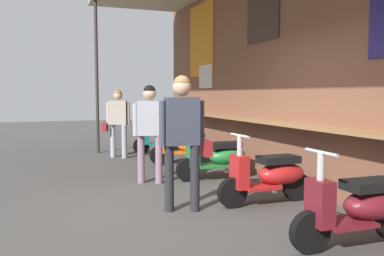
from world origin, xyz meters
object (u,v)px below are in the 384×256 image
(shopper_browsing, at_px, (151,124))
(shopper_passing, at_px, (117,117))
(scooter_maroon, at_px, (361,207))
(scooter_green, at_px, (219,157))
(scooter_teal, at_px, (164,138))
(shopper_with_handbag, at_px, (183,129))
(scooter_orange, at_px, (186,146))
(scooter_red, at_px, (271,175))

(shopper_browsing, distance_m, shopper_passing, 2.95)
(scooter_maroon, bearing_deg, scooter_green, -88.60)
(scooter_teal, bearing_deg, shopper_with_handbag, 76.17)
(scooter_green, xyz_separation_m, shopper_passing, (-3.05, -1.22, 0.57))
(scooter_teal, distance_m, scooter_orange, 1.65)
(scooter_teal, height_order, scooter_maroon, same)
(scooter_teal, xyz_separation_m, shopper_browsing, (3.29, -1.20, 0.61))
(scooter_green, distance_m, shopper_passing, 3.33)
(scooter_red, xyz_separation_m, shopper_with_handbag, (-0.07, -1.24, 0.67))
(scooter_maroon, xyz_separation_m, shopper_passing, (-6.43, -1.22, 0.57))
(scooter_green, xyz_separation_m, shopper_with_handbag, (1.64, -1.24, 0.67))
(scooter_teal, distance_m, scooter_maroon, 6.77)
(scooter_orange, bearing_deg, scooter_red, 93.19)
(shopper_with_handbag, relative_size, shopper_browsing, 1.05)
(scooter_green, relative_size, scooter_red, 1.00)
(scooter_orange, relative_size, scooter_red, 1.00)
(scooter_red, bearing_deg, shopper_passing, -76.84)
(scooter_orange, bearing_deg, shopper_browsing, 57.01)
(shopper_browsing, relative_size, shopper_passing, 1.03)
(scooter_green, xyz_separation_m, scooter_red, (1.71, -0.00, 0.00))
(scooter_maroon, relative_size, shopper_browsing, 0.85)
(scooter_green, bearing_deg, scooter_maroon, 90.80)
(shopper_with_handbag, xyz_separation_m, shopper_passing, (-4.69, 0.01, -0.10))
(shopper_with_handbag, xyz_separation_m, shopper_browsing, (-1.74, 0.04, -0.07))
(shopper_with_handbag, bearing_deg, shopper_browsing, 3.46)
(shopper_browsing, xyz_separation_m, shopper_passing, (-2.95, -0.02, -0.04))
(scooter_red, distance_m, shopper_with_handbag, 1.41)
(scooter_orange, distance_m, shopper_browsing, 2.12)
(scooter_green, height_order, scooter_red, same)
(scooter_maroon, bearing_deg, scooter_teal, -88.60)
(scooter_red, relative_size, scooter_maroon, 1.00)
(scooter_orange, height_order, shopper_passing, shopper_passing)
(scooter_teal, xyz_separation_m, scooter_maroon, (6.77, -0.00, 0.00))
(scooter_green, bearing_deg, scooter_red, 90.80)
(scooter_teal, xyz_separation_m, scooter_red, (5.10, -0.00, 0.00))
(scooter_teal, xyz_separation_m, shopper_with_handbag, (5.03, -1.24, 0.67))
(scooter_red, relative_size, shopper_with_handbag, 0.81)
(scooter_orange, xyz_separation_m, shopper_with_handbag, (3.38, -1.24, 0.67))
(scooter_teal, relative_size, shopper_with_handbag, 0.81)
(shopper_passing, bearing_deg, shopper_with_handbag, 20.97)
(scooter_orange, distance_m, scooter_red, 3.45)
(shopper_browsing, bearing_deg, scooter_maroon, -144.42)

